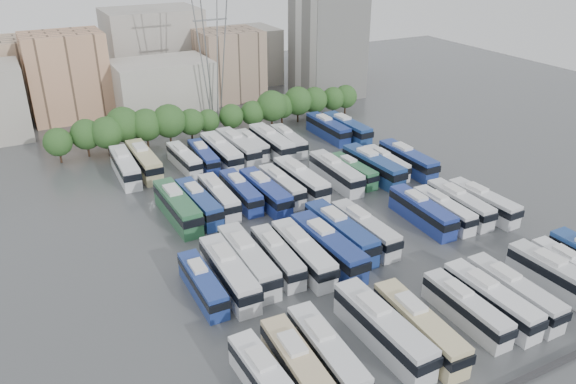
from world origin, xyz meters
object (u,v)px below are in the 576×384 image
bus_r0_s12 (573,268)px  bus_r2_s1 (177,206)px  bus_r0_s5 (419,326)px  bus_r2_s9 (336,172)px  bus_r0_s9 (514,292)px  bus_r2_s6 (281,185)px  bus_r1_s11 (443,209)px  bus_r3_s6 (238,147)px  bus_r2_s12 (386,163)px  bus_r3_s3 (184,159)px  bus_r2_s13 (408,160)px  bus_r3_s9 (288,140)px  bus_r2_s2 (199,202)px  bus_r0_s2 (327,353)px  bus_r2_s7 (301,180)px  bus_r1_s7 (364,229)px  bus_r2_s10 (353,170)px  bus_r1_s5 (328,246)px  bus_r1_s1 (229,273)px  bus_r1_s3 (277,256)px  bus_r2_s11 (373,166)px  bus_r1_s10 (422,211)px  apartment_tower (328,41)px  bus_r2_s4 (241,191)px  bus_r2_s5 (265,192)px  bus_r0_s4 (383,328)px  bus_r1_s12 (460,203)px  bus_r1_s2 (248,260)px  bus_r0_s8 (491,299)px  bus_r0_s1 (300,369)px  bus_r3_s0 (125,166)px  bus_r3_s4 (204,157)px  electricity_pylon (211,33)px  bus_r3_s7 (252,144)px  bus_r1_s0 (202,284)px  bus_r1_s4 (303,253)px  bus_r0_s11 (559,277)px  bus_r1_s13 (483,202)px  bus_r3_s8 (271,142)px  bus_r1_s6 (340,232)px  bus_r3_s12 (328,128)px  bus_r3_s13 (347,128)px  bus_r2_s3 (219,196)px

bus_r0_s12 → bus_r2_s1: size_ratio=0.81×
bus_r0_s5 → bus_r2_s9: bearing=73.0°
bus_r0_s9 → bus_r2_s6: (-9.80, 36.48, -0.10)m
bus_r1_s11 → bus_r3_s6: bus_r3_s6 is taller
bus_r2_s12 → bus_r3_s3: 34.31m
bus_r2_s13 → bus_r3_s9: bearing=126.2°
bus_r2_s2 → bus_r2_s13: bus_r2_s13 is taller
bus_r0_s2 → bus_r2_s7: size_ratio=0.92×
bus_r1_s7 → bus_r2_s10: 19.92m
bus_r2_s10 → bus_r1_s5: bearing=-133.4°
bus_r1_s1 → bus_r3_s6: bus_r3_s6 is taller
bus_r1_s3 → bus_r2_s11: size_ratio=0.84×
bus_r1_s10 → apartment_tower: bearing=72.4°
bus_r2_s4 → bus_r2_s5: bus_r2_s5 is taller
apartment_tower → bus_r2_s12: apartment_tower is taller
bus_r0_s4 → bus_r1_s12: (26.46, 17.59, -0.23)m
bus_r0_s2 → bus_r1_s2: 17.83m
bus_r1_s3 → bus_r2_s12: bearing=34.3°
bus_r0_s9 → bus_r0_s8: bearing=176.4°
bus_r1_s7 → bus_r2_s11: bearing=50.3°
bus_r0_s4 → bus_r2_s5: size_ratio=1.05×
bus_r0_s1 → bus_r1_s5: (13.11, 16.79, 0.20)m
bus_r0_s1 → bus_r2_s12: bearing=47.5°
bus_r2_s1 → bus_r3_s0: 18.43m
bus_r0_s2 → bus_r3_s9: (23.28, 52.30, -0.07)m
bus_r2_s10 → bus_r3_s6: (-12.91, 17.58, 0.40)m
bus_r0_s12 → bus_r2_s10: bearing=102.1°
bus_r1_s2 → bus_r3_s6: bus_r3_s6 is taller
bus_r0_s2 → bus_r3_s4: bearing=85.3°
bus_r0_s9 → bus_r1_s2: 29.95m
bus_r2_s9 → bus_r2_s10: (3.34, 0.08, -0.33)m
bus_r1_s10 → bus_r1_s2: bearing=-176.8°
bus_r3_s9 → electricity_pylon: bearing=110.0°
bus_r2_s9 → bus_r3_s7: bearing=109.6°
apartment_tower → bus_r0_s4: apartment_tower is taller
bus_r1_s0 → bus_r0_s5: bearing=-46.1°
bus_r1_s4 → bus_r2_s12: 32.65m
bus_r0_s8 → bus_r0_s11: bearing=-4.9°
bus_r1_s13 → bus_r3_s8: size_ratio=0.88×
bus_r1_s0 → bus_r0_s4: bearing=-50.6°
bus_r1_s6 → bus_r1_s0: bearing=-175.1°
bus_r2_s2 → bus_r3_s4: size_ratio=1.09×
bus_r3_s4 → bus_r3_s12: bearing=7.4°
bus_r2_s12 → bus_r3_s7: bearing=133.2°
bus_r0_s9 → bus_r1_s4: bearing=133.3°
bus_r3_s13 → bus_r0_s1: bearing=-128.4°
bus_r2_s2 → bus_r2_s11: 29.85m
bus_r0_s11 → bus_r0_s8: bearing=173.3°
bus_r2_s3 → bus_r2_s11: size_ratio=0.86×
bus_r1_s7 → bus_r3_s8: bus_r3_s8 is taller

